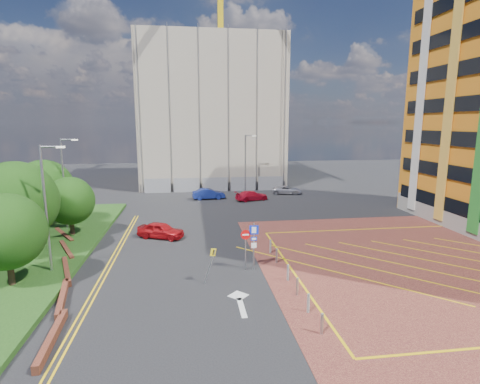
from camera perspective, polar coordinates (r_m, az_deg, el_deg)
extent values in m
plane|color=black|center=(24.37, 1.31, -12.70)|extent=(140.00, 140.00, 0.00)
cube|color=maroon|center=(29.83, 29.35, -9.65)|extent=(26.00, 26.00, 0.02)
cube|color=brown|center=(19.67, -26.74, -19.26)|extent=(0.62, 4.61, 0.40)
cube|color=brown|center=(23.29, -25.43, -14.38)|extent=(1.25, 4.56, 0.40)
cube|color=brown|center=(27.10, -24.93, -10.81)|extent=(1.86, 4.43, 0.40)
cube|color=brown|center=(31.05, -24.92, -8.13)|extent=(2.29, 4.27, 0.40)
cube|color=brown|center=(35.11, -25.22, -6.05)|extent=(2.69, 4.06, 0.40)
cylinder|color=#3D2B1C|center=(25.82, -31.59, -9.87)|extent=(0.36, 0.36, 2.00)
sphere|color=black|center=(25.20, -32.08, -5.13)|extent=(4.40, 4.40, 4.40)
cylinder|color=#3D2B1C|center=(30.71, -30.49, -6.28)|extent=(0.36, 0.36, 2.40)
sphere|color=black|center=(30.11, -30.98, -1.27)|extent=(5.60, 5.60, 5.60)
cylinder|color=#3D2B1C|center=(34.65, -24.25, -4.47)|extent=(0.36, 0.36, 1.80)
sphere|color=black|center=(34.22, -24.50, -1.23)|extent=(4.00, 4.00, 4.00)
cylinder|color=#3D2B1C|center=(38.31, -27.33, -3.04)|extent=(0.36, 0.36, 2.20)
sphere|color=black|center=(37.86, -27.65, 0.61)|extent=(5.00, 5.00, 5.00)
cylinder|color=#9EA0A8|center=(26.26, -27.50, -2.35)|extent=(0.16, 0.16, 8.00)
cylinder|color=#9EA0A8|center=(25.55, -26.96, 6.19)|extent=(1.20, 0.10, 0.10)
cube|color=silver|center=(25.36, -25.67, 6.20)|extent=(0.50, 0.15, 0.12)
cylinder|color=#9EA0A8|center=(36.21, -25.25, 1.09)|extent=(0.16, 0.16, 8.00)
cylinder|color=#9EA0A8|center=(35.67, -24.82, 7.27)|extent=(1.20, 0.10, 0.10)
cube|color=silver|center=(35.50, -23.88, 7.28)|extent=(0.50, 0.15, 0.12)
cylinder|color=#9EA0A8|center=(50.99, 0.81, 4.21)|extent=(0.16, 0.16, 8.00)
cylinder|color=#9EA0A8|center=(50.80, 1.50, 8.58)|extent=(1.20, 0.10, 0.10)
cube|color=silver|center=(50.90, 2.17, 8.54)|extent=(0.50, 0.15, 0.12)
cylinder|color=#9EA0A8|center=(24.80, 2.11, -8.33)|extent=(0.10, 0.10, 3.20)
cube|color=#0B25C6|center=(24.42, 2.14, -5.79)|extent=(0.60, 0.04, 0.60)
cube|color=white|center=(24.40, 2.15, -5.81)|extent=(0.30, 0.02, 0.42)
cube|color=#0B25C6|center=(24.60, 2.13, -7.14)|extent=(0.40, 0.04, 0.25)
cube|color=white|center=(24.57, 2.14, -7.15)|extent=(0.28, 0.02, 0.14)
cube|color=white|center=(24.74, 2.12, -8.13)|extent=(0.35, 0.04, 0.35)
cylinder|color=#9EA0A8|center=(24.79, 0.84, -8.93)|extent=(0.08, 0.08, 2.70)
cylinder|color=red|center=(24.42, 0.85, -6.52)|extent=(0.64, 0.04, 0.64)
cube|color=white|center=(24.40, 0.86, -6.54)|extent=(0.44, 0.02, 0.10)
cylinder|color=#9EA0A8|center=(22.96, -4.64, -11.26)|extent=(0.75, 0.08, 2.12)
cube|color=yellow|center=(22.63, -4.11, -9.15)|extent=(0.43, 0.43, 0.57)
cylinder|color=#9EA0A8|center=(18.61, 12.38, -19.15)|extent=(0.14, 0.14, 0.90)
cylinder|color=black|center=(20.27, 10.37, -16.46)|extent=(0.14, 0.14, 0.90)
cylinder|color=#9EA0A8|center=(21.98, 8.71, -14.17)|extent=(0.14, 0.14, 0.90)
cylinder|color=black|center=(23.74, 7.32, -12.20)|extent=(0.14, 0.14, 0.90)
cylinder|color=#9EA0A8|center=(26.45, 5.62, -9.74)|extent=(0.14, 0.14, 0.90)
cylinder|color=black|center=(28.28, 4.68, -8.36)|extent=(0.14, 0.14, 0.90)
cube|color=#A09383|center=(62.23, -4.58, 11.78)|extent=(21.20, 19.20, 22.00)
cube|color=gold|center=(64.77, -2.92, 17.07)|extent=(0.90, 0.90, 34.00)
cube|color=gray|center=(53.02, -2.73, 1.17)|extent=(21.60, 0.06, 2.00)
imported|color=#AA0E14|center=(32.41, -11.98, -5.72)|extent=(4.24, 3.01, 1.34)
imported|color=navy|center=(47.80, -4.80, -0.28)|extent=(4.21, 1.80, 1.35)
imported|color=red|center=(46.86, 1.79, -0.55)|extent=(4.49, 2.85, 1.21)
imported|color=silver|center=(51.48, 7.12, 0.32)|extent=(4.31, 2.75, 1.11)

